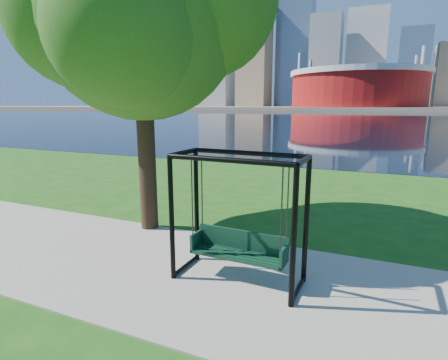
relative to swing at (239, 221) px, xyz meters
The scene contains 8 objects.
ground 1.24m from the swing, 125.89° to the left, with size 900.00×900.00×0.00m, color #1E5114.
path 1.17m from the swing, 154.28° to the right, with size 120.00×4.00×0.03m, color #9E937F.
river 102.38m from the swing, 90.15° to the left, with size 900.00×180.00×0.02m, color black.
far_bank 306.37m from the swing, 90.05° to the left, with size 900.00×228.00×2.00m, color #937F60.
stadium 235.96m from the swing, 92.50° to the left, with size 83.00×83.00×32.00m.
skyline 321.68m from the swing, 90.81° to the left, with size 392.00×66.00×96.50m.
swing is the anchor object (origin of this frame).
park_tree 5.59m from the swing, 151.16° to the left, with size 6.21×5.61×7.72m.
Camera 1 is at (2.38, -5.97, 3.19)m, focal length 28.00 mm.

